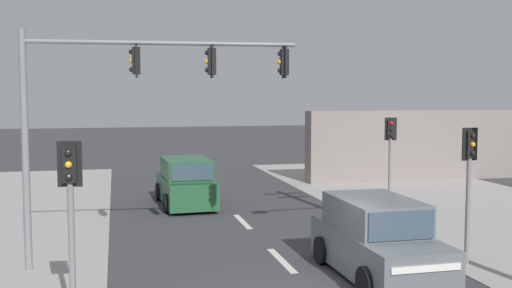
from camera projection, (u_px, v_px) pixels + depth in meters
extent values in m
cube|color=silver|center=(282.00, 260.00, 15.91)|extent=(0.20, 2.40, 0.01)
cube|color=silver|center=(243.00, 222.00, 20.76)|extent=(0.20, 2.40, 0.01)
cylinder|color=slate|center=(25.00, 152.00, 14.74)|extent=(0.18, 0.18, 6.00)
cylinder|color=slate|center=(163.00, 43.00, 15.09)|extent=(6.79, 0.53, 0.11)
cube|color=black|center=(136.00, 61.00, 15.02)|extent=(0.22, 0.27, 0.68)
cube|color=black|center=(136.00, 61.00, 15.02)|extent=(0.07, 0.44, 0.84)
sphere|color=black|center=(131.00, 52.00, 14.98)|extent=(0.13, 0.13, 0.13)
sphere|color=orange|center=(131.00, 61.00, 15.00)|extent=(0.13, 0.13, 0.13)
sphere|color=black|center=(132.00, 69.00, 15.02)|extent=(0.13, 0.13, 0.13)
cube|color=black|center=(212.00, 61.00, 15.34)|extent=(0.22, 0.27, 0.68)
cube|color=black|center=(212.00, 61.00, 15.34)|extent=(0.07, 0.44, 0.84)
sphere|color=black|center=(207.00, 53.00, 15.30)|extent=(0.13, 0.13, 0.13)
sphere|color=orange|center=(207.00, 61.00, 15.32)|extent=(0.13, 0.13, 0.13)
sphere|color=black|center=(207.00, 70.00, 15.34)|extent=(0.13, 0.13, 0.13)
cube|color=black|center=(284.00, 62.00, 15.66)|extent=(0.22, 0.27, 0.68)
cube|color=black|center=(284.00, 62.00, 15.66)|extent=(0.07, 0.44, 0.84)
sphere|color=black|center=(280.00, 54.00, 15.62)|extent=(0.13, 0.13, 0.13)
sphere|color=orange|center=(280.00, 62.00, 15.64)|extent=(0.13, 0.13, 0.13)
sphere|color=black|center=(280.00, 71.00, 15.66)|extent=(0.13, 0.13, 0.13)
cylinder|color=slate|center=(468.00, 211.00, 15.42)|extent=(0.12, 0.12, 2.80)
cube|color=black|center=(470.00, 144.00, 15.27)|extent=(0.28, 0.22, 0.68)
cube|color=black|center=(470.00, 144.00, 15.27)|extent=(0.44, 0.07, 0.84)
sphere|color=black|center=(473.00, 136.00, 15.14)|extent=(0.13, 0.13, 0.13)
sphere|color=orange|center=(473.00, 144.00, 15.16)|extent=(0.13, 0.13, 0.13)
sphere|color=black|center=(473.00, 153.00, 15.18)|extent=(0.13, 0.13, 0.13)
cylinder|color=slate|center=(72.00, 257.00, 11.05)|extent=(0.12, 0.12, 2.80)
cube|color=black|center=(70.00, 164.00, 10.90)|extent=(0.28, 0.23, 0.68)
cube|color=black|center=(70.00, 164.00, 10.90)|extent=(0.44, 0.09, 0.84)
sphere|color=black|center=(68.00, 153.00, 10.77)|extent=(0.13, 0.13, 0.13)
sphere|color=orange|center=(68.00, 165.00, 10.79)|extent=(0.13, 0.13, 0.13)
sphere|color=black|center=(69.00, 177.00, 10.80)|extent=(0.13, 0.13, 0.13)
cylinder|color=slate|center=(390.00, 176.00, 22.17)|extent=(0.12, 0.12, 2.80)
cube|color=black|center=(391.00, 129.00, 22.03)|extent=(0.30, 0.25, 0.68)
cube|color=black|center=(391.00, 129.00, 22.03)|extent=(0.44, 0.13, 0.84)
sphere|color=red|center=(392.00, 123.00, 21.89)|extent=(0.13, 0.13, 0.13)
sphere|color=black|center=(391.00, 129.00, 21.91)|extent=(0.13, 0.13, 0.13)
sphere|color=black|center=(391.00, 135.00, 21.93)|extent=(0.13, 0.13, 0.13)
cube|color=gray|center=(418.00, 145.00, 30.89)|extent=(12.00, 1.00, 3.60)
cube|color=slate|center=(378.00, 251.00, 14.41)|extent=(1.88, 4.52, 1.00)
cube|color=slate|center=(375.00, 214.00, 14.53)|extent=(1.74, 2.71, 0.76)
cube|color=#384756|center=(401.00, 226.00, 13.20)|extent=(1.58, 0.07, 0.65)
cube|color=#384756|center=(353.00, 204.00, 15.86)|extent=(1.55, 0.07, 0.61)
cube|color=white|center=(426.00, 269.00, 12.19)|extent=(1.56, 0.05, 0.14)
cylinder|color=black|center=(443.00, 277.00, 13.30)|extent=(0.23, 0.72, 0.72)
cylinder|color=black|center=(366.00, 283.00, 12.86)|extent=(0.23, 0.72, 0.72)
cylinder|color=black|center=(387.00, 246.00, 16.00)|extent=(0.23, 0.72, 0.72)
cylinder|color=black|center=(322.00, 250.00, 15.56)|extent=(0.23, 0.72, 0.72)
cube|color=#235633|center=(186.00, 189.00, 23.82)|extent=(2.01, 4.57, 1.00)
cube|color=#235633|center=(186.00, 168.00, 23.56)|extent=(1.82, 2.76, 0.76)
cube|color=#384756|center=(181.00, 164.00, 24.88)|extent=(1.58, 0.12, 0.65)
cube|color=#384756|center=(192.00, 172.00, 22.24)|extent=(1.55, 0.12, 0.61)
cube|color=white|center=(178.00, 176.00, 25.99)|extent=(1.56, 0.10, 0.14)
cylinder|color=black|center=(159.00, 192.00, 24.94)|extent=(0.25, 0.73, 0.72)
cylinder|color=black|center=(202.00, 190.00, 25.43)|extent=(0.25, 0.73, 0.72)
cylinder|color=black|center=(167.00, 203.00, 22.26)|extent=(0.25, 0.73, 0.72)
cylinder|color=black|center=(215.00, 201.00, 22.75)|extent=(0.25, 0.73, 0.72)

